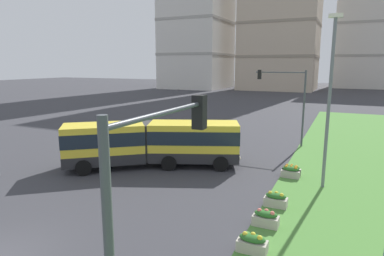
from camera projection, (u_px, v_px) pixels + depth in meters
grass_median at (376, 214)px, 15.39m from camera, size 10.00×70.00×0.08m
articulated_bus at (153, 143)px, 22.41m from camera, size 11.29×8.07×3.00m
car_navy_sedan at (146, 130)px, 31.54m from camera, size 4.55×2.34×1.58m
flower_planter_1 at (252, 243)px, 12.15m from camera, size 1.10×0.56×0.74m
flower_planter_2 at (266, 218)px, 14.12m from camera, size 1.10×0.56×0.74m
flower_planter_3 at (276, 199)px, 16.07m from camera, size 1.10×0.56×0.74m
flower_planter_4 at (291, 170)px, 20.48m from camera, size 1.10×0.56×0.74m
flower_planter_5 at (291, 172)px, 20.21m from camera, size 1.10×0.56×0.74m
traffic_light_far_right at (288, 94)px, 27.78m from camera, size 4.19×0.28×6.44m
traffic_light_near_right at (151, 211)px, 6.08m from camera, size 0.28×3.79×6.18m
streetlight_median at (329, 97)px, 17.76m from camera, size 0.70×0.28×9.45m
apartment_tower_west at (197, 6)px, 95.50m from camera, size 17.25×19.38×47.16m
apartment_tower_centre at (370, 25)px, 97.02m from camera, size 18.34×15.06×36.44m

